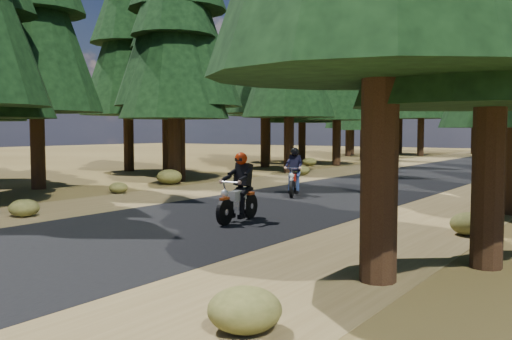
% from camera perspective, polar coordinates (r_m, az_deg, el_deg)
% --- Properties ---
extents(ground, '(120.00, 120.00, 0.00)m').
position_cam_1_polar(ground, '(14.55, -3.33, -4.67)').
color(ground, '#4E3D1B').
rests_on(ground, ground).
extents(road, '(6.00, 100.00, 0.01)m').
position_cam_1_polar(road, '(18.73, 6.03, -2.72)').
color(road, black).
rests_on(road, ground).
extents(shoulder_l, '(3.20, 100.00, 0.01)m').
position_cam_1_polar(shoulder_l, '(21.27, -4.97, -1.92)').
color(shoulder_l, brown).
rests_on(shoulder_l, ground).
extents(shoulder_r, '(3.20, 100.00, 0.01)m').
position_cam_1_polar(shoulder_r, '(17.07, 19.80, -3.60)').
color(shoulder_r, brown).
rests_on(shoulder_r, ground).
extents(pine_forest, '(34.59, 55.08, 16.32)m').
position_cam_1_polar(pine_forest, '(34.10, 19.28, 13.40)').
color(pine_forest, black).
rests_on(pine_forest, ground).
extents(understory_shrubs, '(15.98, 32.50, 0.61)m').
position_cam_1_polar(understory_shrubs, '(19.59, 12.25, -1.72)').
color(understory_shrubs, '#474C1E').
rests_on(understory_shrubs, ground).
extents(rider_lead, '(0.74, 1.90, 1.65)m').
position_cam_1_polar(rider_lead, '(13.56, -1.83, -2.92)').
color(rider_lead, silver).
rests_on(rider_lead, road).
extents(rider_follow, '(1.20, 1.86, 1.60)m').
position_cam_1_polar(rider_follow, '(18.98, 3.82, -1.00)').
color(rider_follow, maroon).
rests_on(rider_follow, road).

